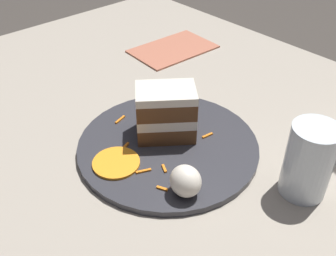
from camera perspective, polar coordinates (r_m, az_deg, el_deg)
The scene contains 9 objects.
ground_plane at distance 0.71m, azimuth 2.23°, elevation -4.34°, with size 6.00×6.00×0.00m, color #38332D.
dining_table at distance 0.70m, azimuth 2.26°, elevation -3.26°, with size 1.31×0.96×0.04m, color gray.
plate at distance 0.67m, azimuth 0.00°, elevation -2.56°, with size 0.31×0.31×0.01m, color #333338.
cake_slice at distance 0.66m, azimuth -0.32°, elevation 2.28°, with size 0.11×0.12×0.09m.
cream_dollop at distance 0.57m, azimuth 2.56°, elevation -7.70°, with size 0.05×0.04×0.05m, color silver.
orange_garnish at distance 0.63m, azimuth -7.53°, elevation -5.03°, with size 0.08×0.08×0.00m, color orange.
carrot_shreds_scatter at distance 0.65m, azimuth -2.47°, elevation -3.34°, with size 0.20×0.16×0.00m.
drinking_glass at distance 0.60m, azimuth 19.61°, elevation -5.09°, with size 0.07×0.07×0.12m.
menu_card at distance 1.00m, azimuth 0.75°, elevation 11.40°, with size 0.13×0.20×0.00m, color #B2664C.
Camera 1 is at (0.38, -0.38, 0.47)m, focal length 42.00 mm.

